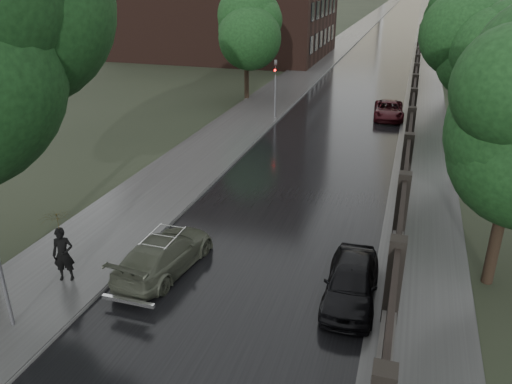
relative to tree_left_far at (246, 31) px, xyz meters
The scene contains 12 objects.
road 160.29m from the tree_left_far, 87.14° to the left, with size 8.00×420.00×0.02m, color black.
sidewalk_left 160.10m from the tree_left_far, 89.28° to the left, with size 4.00×420.00×0.16m, color #2D2D2D.
verge_right 160.65m from the tree_left_far, 85.18° to the left, with size 3.00×420.00×0.08m, color #2D2D2D.
fence_right 13.44m from the tree_left_far, ahead, with size 0.45×75.72×2.70m.
tree_left_far is the anchor object (origin of this frame).
tree_right_b 17.45m from the tree_left_far, 27.30° to the right, with size 4.08×4.08×7.01m.
tree_right_c 18.45m from the tree_left_far, 32.83° to the left, with size 4.08×4.08×7.01m.
traffic_light 6.84m from the tree_left_far, 53.53° to the right, with size 0.16×0.32×4.00m.
volga_sedan 25.45m from the tree_left_far, 77.88° to the right, with size 1.76×4.32×1.26m, color #3D4234.
car_right_near 27.23m from the tree_left_far, 64.87° to the right, with size 1.54×3.83×1.30m, color black.
car_right_far 12.28m from the tree_left_far, 12.24° to the right, with size 1.93×4.19×1.17m, color black.
pedestrian_umbrella 26.44m from the tree_left_far, 84.28° to the right, with size 1.36×1.38×2.83m.
Camera 1 is at (4.45, -7.24, 9.12)m, focal length 35.00 mm.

